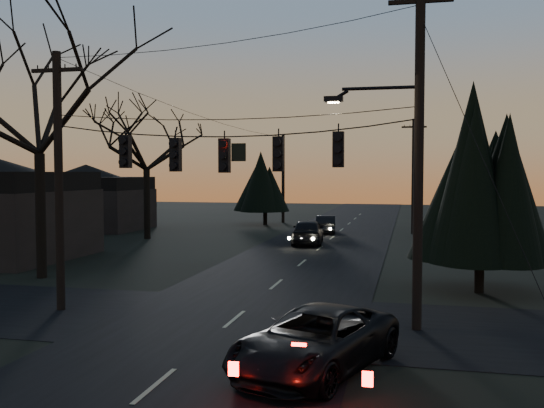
% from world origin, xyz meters
% --- Properties ---
extents(main_road, '(8.00, 120.00, 0.02)m').
position_xyz_m(main_road, '(0.00, 20.00, 0.01)').
color(main_road, black).
rests_on(main_road, ground).
extents(cross_road, '(60.00, 7.00, 0.02)m').
position_xyz_m(cross_road, '(0.00, 10.00, 0.01)').
color(cross_road, black).
rests_on(cross_road, ground).
extents(utility_pole_right, '(5.00, 0.30, 10.00)m').
position_xyz_m(utility_pole_right, '(5.50, 10.00, 0.00)').
color(utility_pole_right, black).
rests_on(utility_pole_right, ground).
extents(utility_pole_left, '(1.80, 0.30, 8.50)m').
position_xyz_m(utility_pole_left, '(-6.00, 10.00, 0.00)').
color(utility_pole_left, black).
rests_on(utility_pole_left, ground).
extents(utility_pole_far_r, '(1.80, 0.30, 8.50)m').
position_xyz_m(utility_pole_far_r, '(5.50, 38.00, 0.00)').
color(utility_pole_far_r, black).
rests_on(utility_pole_far_r, ground).
extents(utility_pole_far_l, '(0.30, 0.30, 8.00)m').
position_xyz_m(utility_pole_far_l, '(-6.00, 46.00, 0.00)').
color(utility_pole_far_l, black).
rests_on(utility_pole_far_l, ground).
extents(span_signal_assembly, '(11.50, 0.44, 1.68)m').
position_xyz_m(span_signal_assembly, '(-0.24, 10.00, 5.17)').
color(span_signal_assembly, black).
rests_on(span_signal_assembly, ground).
extents(bare_tree_left, '(9.45, 9.45, 10.76)m').
position_xyz_m(bare_tree_left, '(-10.27, 15.33, 7.52)').
color(bare_tree_left, black).
rests_on(bare_tree_left, ground).
extents(evergreen_right, '(3.84, 3.84, 7.34)m').
position_xyz_m(evergreen_right, '(7.87, 16.11, 4.26)').
color(evergreen_right, black).
rests_on(evergreen_right, ground).
extents(bare_tree_dist, '(7.12, 7.12, 9.51)m').
position_xyz_m(bare_tree_dist, '(-12.38, 30.76, 6.65)').
color(bare_tree_dist, black).
rests_on(bare_tree_dist, ground).
extents(evergreen_dist, '(4.01, 4.01, 6.11)m').
position_xyz_m(evergreen_dist, '(-7.05, 43.36, 3.65)').
color(evergreen_dist, black).
rests_on(evergreen_dist, ground).
extents(house_left_far, '(9.00, 7.00, 5.20)m').
position_xyz_m(house_left_far, '(-20.00, 36.00, 2.60)').
color(house_left_far, black).
rests_on(house_left_far, ground).
extents(suv_near, '(3.94, 5.57, 1.41)m').
position_xyz_m(suv_near, '(3.20, 5.74, 0.70)').
color(suv_near, black).
rests_on(suv_near, ground).
extents(sedan_oncoming_a, '(2.42, 4.93, 1.62)m').
position_xyz_m(sedan_oncoming_a, '(-1.02, 29.87, 0.81)').
color(sedan_oncoming_a, black).
rests_on(sedan_oncoming_a, ground).
extents(sedan_oncoming_b, '(1.87, 4.13, 1.32)m').
position_xyz_m(sedan_oncoming_b, '(-0.87, 37.21, 0.66)').
color(sedan_oncoming_b, black).
rests_on(sedan_oncoming_b, ground).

